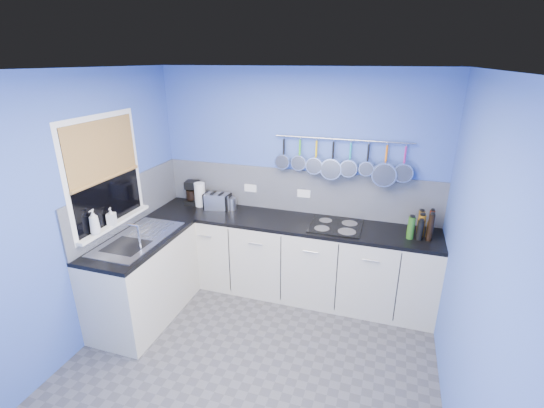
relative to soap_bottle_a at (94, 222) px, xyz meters
The scene contains 45 objects.
floor 1.93m from the soap_bottle_a, ahead, with size 3.20×3.00×0.02m, color #47474C.
ceiling 2.03m from the soap_bottle_a, ahead, with size 3.20×3.00×0.02m, color white.
wall_back 2.14m from the soap_bottle_a, 44.28° to the left, with size 3.20×0.02×2.50m, color #3F5BB5.
wall_front 2.16m from the soap_bottle_a, 44.96° to the right, with size 3.20×0.02×2.50m, color #3F5BB5.
wall_left 0.11m from the soap_bottle_a, 167.50° to the right, with size 0.02×3.00×2.50m, color #3F5BB5.
wall_right 3.14m from the soap_bottle_a, ahead, with size 0.02×3.00×2.50m, color #3F5BB5.
backsplash_back 2.12m from the soap_bottle_a, 43.86° to the left, with size 3.20×0.02×0.50m, color gray.
backsplash_left 0.59m from the soap_bottle_a, 95.69° to the left, with size 0.02×1.80×0.50m, color gray.
cabinet_run_back 2.07m from the soap_bottle_a, 37.69° to the left, with size 3.20×0.60×0.86m, color beige.
worktop_back 1.96m from the soap_bottle_a, 37.69° to the left, with size 3.20×0.60×0.04m, color black.
cabinet_run_left 0.82m from the soap_bottle_a, 50.83° to the left, with size 0.60×1.20×0.86m, color beige.
worktop_left 0.47m from the soap_bottle_a, 50.83° to the left, with size 0.60×1.20×0.04m, color black.
window_frame 0.48m from the soap_bottle_a, 99.06° to the left, with size 0.01×1.00×1.10m, color white.
window_glass 0.48m from the soap_bottle_a, 98.07° to the left, with size 0.01×0.90×1.00m, color black.
bamboo_blind 0.67m from the soap_bottle_a, 96.47° to the left, with size 0.01×0.90×0.55m, color #A77A34.
window_sill 0.31m from the soap_bottle_a, 94.05° to the left, with size 0.10×0.98×0.03m, color white.
sink_unit 0.45m from the soap_bottle_a, 50.83° to the left, with size 0.50×0.95×0.01m, color silver.
mixer_tap 0.43m from the soap_bottle_a, 14.69° to the left, with size 0.12×0.08×0.26m, color silver, non-canonical shape.
socket_left 1.76m from the soap_bottle_a, 56.08° to the left, with size 0.15×0.01×0.09m, color white.
socket_right 2.19m from the soap_bottle_a, 41.80° to the left, with size 0.15×0.01×0.09m, color white.
pot_rail 2.56m from the soap_bottle_a, 35.20° to the left, with size 0.02×0.02×1.45m, color silver.
soap_bottle_a is the anchor object (origin of this frame).
soap_bottle_b 0.23m from the soap_bottle_a, 90.00° to the left, with size 0.08×0.08×0.17m, color white.
paper_towel 1.35m from the soap_bottle_a, 72.96° to the left, with size 0.13×0.13×0.29m, color white.
coffee_maker 1.35m from the soap_bottle_a, 78.44° to the left, with size 0.16×0.18×0.29m, color black, non-canonical shape.
toaster 1.43m from the soap_bottle_a, 63.56° to the left, with size 0.29×0.16×0.18m, color silver.
canister 1.53m from the soap_bottle_a, 57.93° to the left, with size 0.10×0.10×0.14m, color silver.
hob 2.38m from the soap_bottle_a, 29.54° to the left, with size 0.54×0.47×0.01m, color black.
pan_0 2.04m from the soap_bottle_a, 45.55° to the left, with size 0.17×0.09×0.36m, color silver, non-canonical shape.
pan_1 2.17m from the soap_bottle_a, 42.06° to the left, with size 0.17×0.08×0.36m, color silver, non-canonical shape.
pan_2 2.30m from the soap_bottle_a, 38.98° to the left, with size 0.19×0.12×0.38m, color silver, non-canonical shape.
pan_3 2.44m from the soap_bottle_a, 36.26° to the left, with size 0.23×0.12×0.42m, color silver, non-canonical shape.
pan_4 2.59m from the soap_bottle_a, 33.85° to the left, with size 0.19×0.11×0.38m, color silver, non-canonical shape.
pan_5 2.74m from the soap_bottle_a, 31.71° to the left, with size 0.16×0.13×0.35m, color silver, non-canonical shape.
pan_6 2.89m from the soap_bottle_a, 29.80° to the left, with size 0.25×0.13×0.44m, color silver, non-canonical shape.
pan_7 3.05m from the soap_bottle_a, 28.09° to the left, with size 0.20×0.11×0.39m, color silver, non-canonical shape.
condiment_0 3.26m from the soap_bottle_a, 23.55° to the left, with size 0.05×0.05×0.25m, color #4C190C.
condiment_1 3.17m from the soap_bottle_a, 23.94° to the left, with size 0.06×0.06×0.24m, color brown.
condiment_2 3.10m from the soap_bottle_a, 24.78° to the left, with size 0.07×0.07×0.16m, color olive.
condiment_3 3.21m from the soap_bottle_a, 21.92° to the left, with size 0.06×0.06×0.16m, color brown.
condiment_4 3.13m from the soap_bottle_a, 22.43° to the left, with size 0.07×0.07×0.23m, color #8C5914.
condiment_5 3.05m from the soap_bottle_a, 23.34° to the left, with size 0.07×0.07×0.11m, color #3F721E.
condiment_6 3.18m from the soap_bottle_a, 20.69° to the left, with size 0.06×0.06×0.28m, color black.
condiment_7 3.09m from the soap_bottle_a, 21.04° to the left, with size 0.06×0.06×0.20m, color black.
condiment_8 3.01m from the soap_bottle_a, 21.65° to the left, with size 0.07×0.07×0.23m, color #265919.
Camera 1 is at (1.00, -2.53, 2.57)m, focal length 25.15 mm.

